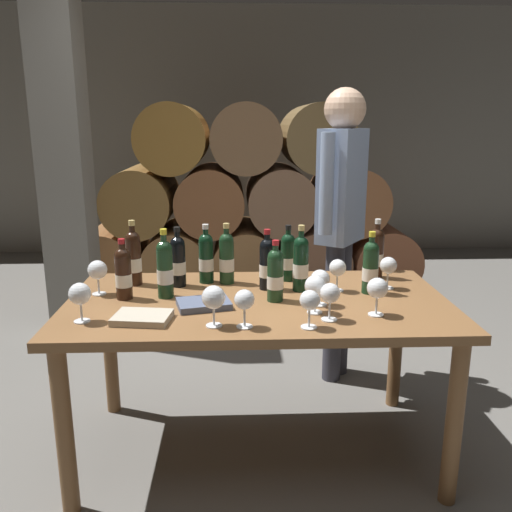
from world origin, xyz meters
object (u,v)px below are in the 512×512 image
at_px(dining_table, 258,319).
at_px(wine_glass_5, 98,271).
at_px(wine_glass_6, 244,301).
at_px(wine_bottle_8, 165,268).
at_px(wine_glass_0, 330,294).
at_px(wine_glass_1, 338,269).
at_px(wine_bottle_0, 267,263).
at_px(wine_bottle_3, 178,261).
at_px(wine_bottle_4, 376,253).
at_px(wine_glass_3, 310,301).
at_px(wine_bottle_7, 206,257).
at_px(wine_glass_10, 388,266).
at_px(wine_glass_8, 214,298).
at_px(wine_glass_2, 80,295).
at_px(tasting_notebook, 142,318).
at_px(wine_bottle_2, 275,275).
at_px(sommelier_presenting, 341,209).
at_px(leather_ledger, 204,304).
at_px(wine_glass_9, 320,280).
at_px(wine_bottle_1, 227,258).
at_px(wine_bottle_6, 134,257).
at_px(wine_bottle_5, 123,273).
at_px(wine_glass_4, 377,289).
at_px(wine_bottle_9, 288,256).
at_px(wine_bottle_11, 301,263).
at_px(wine_bottle_10, 370,267).
at_px(wine_glass_7, 315,287).

bearing_deg(dining_table, wine_glass_5, 172.03).
bearing_deg(wine_glass_6, wine_bottle_8, 132.61).
distance_m(wine_glass_0, wine_glass_1, 0.39).
relative_size(wine_bottle_0, wine_bottle_3, 0.99).
bearing_deg(wine_glass_1, dining_table, -164.05).
height_order(wine_bottle_4, wine_glass_3, wine_bottle_4).
xyz_separation_m(wine_bottle_7, wine_glass_3, (0.42, -0.62, -0.02)).
distance_m(wine_bottle_4, wine_glass_10, 0.19).
xyz_separation_m(wine_glass_3, wine_glass_8, (-0.37, 0.03, 0.01)).
bearing_deg(wine_glass_5, wine_glass_2, -87.20).
xyz_separation_m(wine_glass_0, wine_glass_6, (-0.34, -0.06, -0.00)).
bearing_deg(wine_glass_3, tasting_notebook, 171.39).
bearing_deg(wine_bottle_2, sommelier_presenting, 60.37).
bearing_deg(wine_glass_0, tasting_notebook, 178.38).
relative_size(wine_bottle_3, wine_bottle_4, 0.96).
bearing_deg(leather_ledger, wine_glass_5, 145.51).
bearing_deg(wine_glass_2, wine_glass_9, 9.18).
bearing_deg(wine_bottle_1, sommelier_presenting, 36.99).
distance_m(wine_glass_5, wine_glass_10, 1.35).
height_order(wine_bottle_1, wine_bottle_6, wine_bottle_6).
bearing_deg(wine_bottle_5, wine_bottle_4, 13.25).
height_order(wine_glass_8, wine_glass_10, wine_glass_8).
xyz_separation_m(wine_glass_0, wine_glass_8, (-0.46, -0.05, 0.01)).
relative_size(wine_bottle_4, wine_glass_4, 1.90).
distance_m(wine_bottle_6, wine_bottle_9, 0.75).
bearing_deg(wine_bottle_6, leather_ledger, -43.80).
bearing_deg(wine_bottle_0, wine_glass_8, -116.64).
bearing_deg(dining_table, wine_glass_4, -24.42).
bearing_deg(wine_glass_2, wine_bottle_9, 31.64).
bearing_deg(wine_glass_3, dining_table, 118.04).
bearing_deg(wine_glass_10, dining_table, -167.59).
xyz_separation_m(wine_glass_0, leather_ledger, (-0.51, 0.18, -0.09)).
xyz_separation_m(wine_bottle_6, wine_glass_4, (1.07, -0.47, -0.02)).
bearing_deg(wine_bottle_2, wine_bottle_6, 158.02).
height_order(wine_glass_0, wine_glass_10, same).
height_order(wine_bottle_1, wine_glass_2, wine_bottle_1).
distance_m(dining_table, wine_bottle_4, 0.73).
bearing_deg(wine_bottle_5, wine_glass_3, -25.99).
bearing_deg(wine_glass_4, wine_glass_1, 107.25).
xyz_separation_m(dining_table, wine_bottle_9, (0.16, 0.29, 0.21)).
relative_size(wine_bottle_2, wine_bottle_6, 0.86).
bearing_deg(wine_bottle_6, wine_glass_5, -132.39).
height_order(wine_bottle_11, wine_glass_3, wine_bottle_11).
bearing_deg(wine_glass_4, wine_bottle_10, 81.24).
xyz_separation_m(wine_bottle_3, tasting_notebook, (-0.10, -0.46, -0.11)).
bearing_deg(wine_glass_10, wine_glass_7, -141.25).
height_order(wine_bottle_2, wine_glass_6, wine_bottle_2).
xyz_separation_m(wine_bottle_7, wine_bottle_11, (0.45, -0.15, 0.01)).
relative_size(wine_bottle_6, wine_bottle_8, 1.01).
bearing_deg(wine_bottle_3, wine_glass_7, -33.50).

